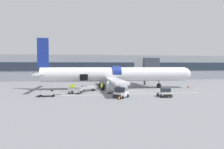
# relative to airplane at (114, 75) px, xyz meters

# --- Properties ---
(ground_plane) EXTENTS (500.00, 500.00, 0.00)m
(ground_plane) POSITION_rel_airplane_xyz_m (3.47, -4.92, -3.09)
(ground_plane) COLOR slate
(apron_marking_line) EXTENTS (28.44, 0.45, 0.01)m
(apron_marking_line) POSITION_rel_airplane_xyz_m (1.21, -9.09, -3.09)
(apron_marking_line) COLOR silver
(apron_marking_line) RESTS_ON ground_plane
(terminal_strip) EXTENTS (105.00, 12.40, 8.97)m
(terminal_strip) POSITION_rel_airplane_xyz_m (3.47, 31.38, 1.39)
(terminal_strip) COLOR gray
(terminal_strip) RESTS_ON ground_plane
(jet_bridge_stub) EXTENTS (3.77, 11.36, 7.12)m
(jet_bridge_stub) POSITION_rel_airplane_xyz_m (9.62, 6.29, 2.25)
(jet_bridge_stub) COLOR #4C4C51
(jet_bridge_stub) RESTS_ON ground_plane
(airplane) EXTENTS (36.48, 29.02, 11.20)m
(airplane) POSITION_rel_airplane_xyz_m (0.00, 0.00, 0.00)
(airplane) COLOR silver
(airplane) RESTS_ON ground_plane
(baggage_tug_lead) EXTENTS (2.21, 2.71, 1.54)m
(baggage_tug_lead) POSITION_rel_airplane_xyz_m (6.65, -13.02, -2.43)
(baggage_tug_lead) COLOR white
(baggage_tug_lead) RESTS_ON ground_plane
(baggage_tug_mid) EXTENTS (2.80, 2.86, 1.76)m
(baggage_tug_mid) POSITION_rel_airplane_xyz_m (-0.90, -12.97, -2.36)
(baggage_tug_mid) COLOR silver
(baggage_tug_mid) RESTS_ON ground_plane
(baggage_cart_loading) EXTENTS (4.17, 2.37, 1.05)m
(baggage_cart_loading) POSITION_rel_airplane_xyz_m (-5.87, -3.20, -2.56)
(baggage_cart_loading) COLOR silver
(baggage_cart_loading) RESTS_ON ground_plane
(baggage_cart_queued) EXTENTS (3.53, 2.31, 1.04)m
(baggage_cart_queued) POSITION_rel_airplane_xyz_m (-8.35, -7.05, -2.55)
(baggage_cart_queued) COLOR #B7BABF
(baggage_cart_queued) RESTS_ON ground_plane
(baggage_cart_empty) EXTENTS (4.03, 2.18, 1.08)m
(baggage_cart_empty) POSITION_rel_airplane_xyz_m (-13.00, -9.62, -2.61)
(baggage_cart_empty) COLOR #B7BABF
(baggage_cart_empty) RESTS_ON ground_plane
(ground_crew_loader_a) EXTENTS (0.44, 0.63, 1.81)m
(ground_crew_loader_a) POSITION_rel_airplane_xyz_m (-1.93, -3.22, -2.14)
(ground_crew_loader_a) COLOR #1E2338
(ground_crew_loader_a) RESTS_ON ground_plane
(ground_crew_loader_b) EXTENTS (0.46, 0.60, 1.72)m
(ground_crew_loader_b) POSITION_rel_airplane_xyz_m (-3.18, -3.86, -2.19)
(ground_crew_loader_b) COLOR #2D2D33
(ground_crew_loader_b) RESTS_ON ground_plane
(ground_crew_driver) EXTENTS (0.59, 0.47, 1.68)m
(ground_crew_driver) POSITION_rel_airplane_xyz_m (-9.22, -4.31, -2.21)
(ground_crew_driver) COLOR black
(ground_crew_driver) RESTS_ON ground_plane
(ground_crew_supervisor) EXTENTS (0.47, 0.53, 1.57)m
(ground_crew_supervisor) POSITION_rel_airplane_xyz_m (-8.80, -2.77, -2.27)
(ground_crew_supervisor) COLOR black
(ground_crew_supervisor) RESTS_ON ground_plane
(safety_cone_nose) EXTENTS (0.56, 0.56, 0.74)m
(safety_cone_nose) POSITION_rel_airplane_xyz_m (17.98, -0.35, -2.75)
(safety_cone_nose) COLOR black
(safety_cone_nose) RESTS_ON ground_plane
(safety_cone_engine_left) EXTENTS (0.48, 0.48, 0.63)m
(safety_cone_engine_left) POSITION_rel_airplane_xyz_m (-1.48, -14.69, -2.80)
(safety_cone_engine_left) COLOR black
(safety_cone_engine_left) RESTS_ON ground_plane
(safety_cone_wingtip) EXTENTS (0.63, 0.63, 0.62)m
(safety_cone_wingtip) POSITION_rel_airplane_xyz_m (0.80, -7.76, -2.80)
(safety_cone_wingtip) COLOR black
(safety_cone_wingtip) RESTS_ON ground_plane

